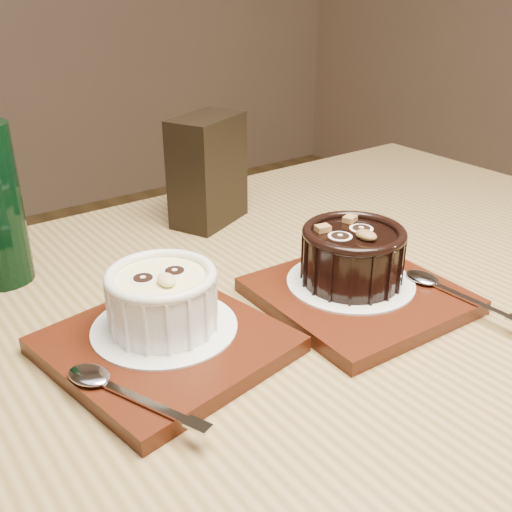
{
  "coord_description": "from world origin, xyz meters",
  "views": [
    {
      "loc": [
        -0.46,
        -0.27,
        1.05
      ],
      "look_at": [
        -0.17,
        0.13,
        0.81
      ],
      "focal_mm": 42.0,
      "sensor_mm": 36.0,
      "label": 1
    }
  ],
  "objects_px": {
    "ramekin_dark": "(353,253)",
    "tray_right": "(358,296)",
    "ramekin_white": "(162,297)",
    "condiment_stand": "(208,171)",
    "table": "(276,413)",
    "tray_left": "(166,345)"
  },
  "relations": [
    {
      "from": "ramekin_white",
      "to": "tray_right",
      "type": "bearing_deg",
      "value": -7.11
    },
    {
      "from": "tray_left",
      "to": "condiment_stand",
      "type": "xyz_separation_m",
      "value": [
        0.19,
        0.24,
        0.06
      ]
    },
    {
      "from": "tray_left",
      "to": "table",
      "type": "bearing_deg",
      "value": -21.47
    },
    {
      "from": "tray_left",
      "to": "tray_right",
      "type": "height_order",
      "value": "same"
    },
    {
      "from": "ramekin_dark",
      "to": "table",
      "type": "bearing_deg",
      "value": -174.57
    },
    {
      "from": "condiment_stand",
      "to": "ramekin_dark",
      "type": "bearing_deg",
      "value": -88.12
    },
    {
      "from": "ramekin_white",
      "to": "table",
      "type": "bearing_deg",
      "value": -22.77
    },
    {
      "from": "ramekin_white",
      "to": "ramekin_dark",
      "type": "relative_size",
      "value": 0.94
    },
    {
      "from": "tray_right",
      "to": "ramekin_white",
      "type": "bearing_deg",
      "value": 165.28
    },
    {
      "from": "table",
      "to": "ramekin_white",
      "type": "xyz_separation_m",
      "value": [
        -0.09,
        0.05,
        0.14
      ]
    },
    {
      "from": "table",
      "to": "tray_right",
      "type": "bearing_deg",
      "value": 0.78
    },
    {
      "from": "ramekin_white",
      "to": "ramekin_dark",
      "type": "distance_m",
      "value": 0.2
    },
    {
      "from": "table",
      "to": "tray_right",
      "type": "distance_m",
      "value": 0.14
    },
    {
      "from": "table",
      "to": "condiment_stand",
      "type": "height_order",
      "value": "condiment_stand"
    },
    {
      "from": "ramekin_dark",
      "to": "tray_right",
      "type": "bearing_deg",
      "value": -104.29
    },
    {
      "from": "ramekin_white",
      "to": "ramekin_dark",
      "type": "height_order",
      "value": "ramekin_dark"
    },
    {
      "from": "table",
      "to": "ramekin_dark",
      "type": "bearing_deg",
      "value": 8.49
    },
    {
      "from": "ramekin_white",
      "to": "tray_right",
      "type": "relative_size",
      "value": 0.54
    },
    {
      "from": "ramekin_dark",
      "to": "condiment_stand",
      "type": "xyz_separation_m",
      "value": [
        -0.01,
        0.26,
        0.02
      ]
    },
    {
      "from": "ramekin_dark",
      "to": "tray_left",
      "type": "bearing_deg",
      "value": 170.79
    },
    {
      "from": "ramekin_white",
      "to": "condiment_stand",
      "type": "relative_size",
      "value": 0.69
    },
    {
      "from": "table",
      "to": "tray_right",
      "type": "relative_size",
      "value": 6.69
    }
  ]
}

